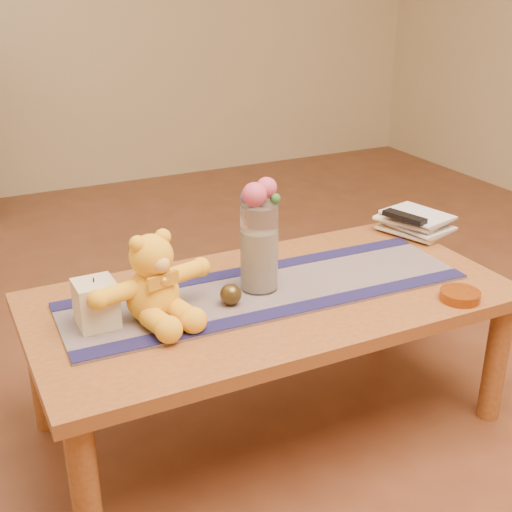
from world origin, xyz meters
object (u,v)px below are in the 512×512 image
pillar_candle (96,303)px  book_bottom (400,236)px  tv_remote (405,217)px  glass_vase (259,247)px  amber_dish (460,296)px  teddy_bear (152,278)px  bronze_ball (231,294)px

pillar_candle → book_bottom: pillar_candle is taller
book_bottom → tv_remote: 0.08m
glass_vase → amber_dish: (0.49, -0.31, -0.12)m
glass_vase → amber_dish: glass_vase is taller
teddy_bear → amber_dish: bearing=-32.0°
glass_vase → amber_dish: bearing=-32.7°
bronze_ball → amber_dish: 0.66m
bronze_ball → tv_remote: size_ratio=0.39×
glass_vase → tv_remote: (0.63, 0.14, -0.05)m
teddy_bear → bronze_ball: (0.22, -0.03, -0.08)m
book_bottom → tv_remote: tv_remote is taller
glass_vase → book_bottom: (0.63, 0.15, -0.13)m
teddy_bear → book_bottom: size_ratio=1.53×
teddy_bear → amber_dish: 0.88m
teddy_bear → tv_remote: size_ratio=2.14×
glass_vase → pillar_candle: bearing=-179.1°
bronze_ball → tv_remote: 0.78m
pillar_candle → book_bottom: 1.13m
pillar_candle → bronze_ball: (0.36, -0.05, -0.03)m
pillar_candle → amber_dish: size_ratio=1.07×
tv_remote → amber_dish: 0.48m
pillar_candle → bronze_ball: bearing=-8.1°
amber_dish → pillar_candle: bearing=162.5°
amber_dish → glass_vase: bearing=147.3°
bronze_ball → teddy_bear: bearing=172.8°
book_bottom → bronze_ball: bearing=176.0°
glass_vase → tv_remote: 0.65m
glass_vase → bronze_ball: (-0.12, -0.06, -0.10)m
book_bottom → pillar_candle: bearing=168.5°
pillar_candle → book_bottom: bearing=7.9°
tv_remote → bronze_ball: bearing=178.2°
book_bottom → glass_vase: bearing=173.7°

